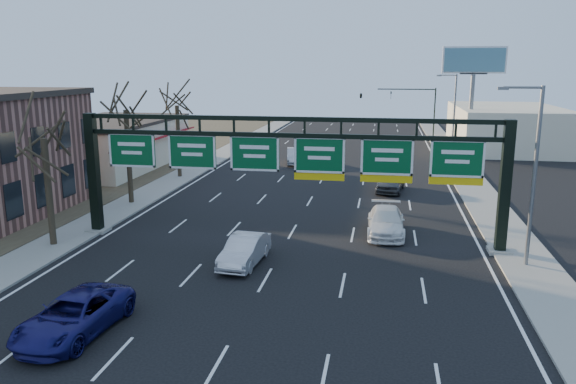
% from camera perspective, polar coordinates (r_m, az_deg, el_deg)
% --- Properties ---
extents(ground, '(160.00, 160.00, 0.00)m').
position_cam_1_polar(ground, '(25.10, -3.31, -10.56)').
color(ground, black).
rests_on(ground, ground).
extents(sidewalk_left, '(3.00, 120.00, 0.12)m').
position_cam_1_polar(sidewalk_left, '(47.18, -13.04, 0.36)').
color(sidewalk_left, gray).
rests_on(sidewalk_left, ground).
extents(sidewalk_right, '(3.00, 120.00, 0.12)m').
position_cam_1_polar(sidewalk_right, '(44.21, 19.26, -0.86)').
color(sidewalk_right, gray).
rests_on(sidewalk_right, ground).
extents(dirt_strip_left, '(21.00, 120.00, 0.06)m').
position_cam_1_polar(dirt_strip_left, '(53.08, -25.28, 0.78)').
color(dirt_strip_left, '#473D2B').
rests_on(dirt_strip_left, ground).
extents(lane_markings, '(21.60, 120.00, 0.01)m').
position_cam_1_polar(lane_markings, '(43.91, 2.57, -0.31)').
color(lane_markings, white).
rests_on(lane_markings, ground).
extents(sign_gantry, '(24.60, 1.20, 7.20)m').
position_cam_1_polar(sign_gantry, '(31.32, 0.16, 3.02)').
color(sign_gantry, black).
rests_on(sign_gantry, ground).
extents(cream_strip, '(10.90, 18.40, 4.70)m').
position_cam_1_polar(cream_strip, '(58.49, -17.65, 4.73)').
color(cream_strip, beige).
rests_on(cream_strip, ground).
extents(building_right_distant, '(12.00, 20.00, 5.00)m').
position_cam_1_polar(building_right_distant, '(74.28, 21.25, 6.16)').
color(building_right_distant, beige).
rests_on(building_right_distant, ground).
extents(tree_gantry, '(3.60, 3.60, 8.48)m').
position_cam_1_polar(tree_gantry, '(33.00, -23.74, 6.80)').
color(tree_gantry, '#2F261A').
rests_on(tree_gantry, sidewalk_left).
extents(tree_mid, '(3.60, 3.60, 9.24)m').
position_cam_1_polar(tree_mid, '(41.64, -16.25, 9.41)').
color(tree_mid, '#2F261A').
rests_on(tree_mid, sidewalk_left).
extents(tree_far, '(3.60, 3.60, 8.86)m').
position_cam_1_polar(tree_far, '(50.84, -11.28, 9.77)').
color(tree_far, '#2F261A').
rests_on(tree_far, sidewalk_left).
extents(streetlight_near, '(2.15, 0.22, 9.00)m').
position_cam_1_polar(streetlight_near, '(29.72, 23.58, 2.31)').
color(streetlight_near, slate).
rests_on(streetlight_near, sidewalk_right).
extents(streetlight_far, '(2.15, 0.22, 9.00)m').
position_cam_1_polar(streetlight_far, '(63.03, 16.42, 7.84)').
color(streetlight_far, slate).
rests_on(streetlight_far, sidewalk_right).
extents(billboard_right, '(7.00, 0.50, 12.00)m').
position_cam_1_polar(billboard_right, '(68.12, 18.32, 11.41)').
color(billboard_right, slate).
rests_on(billboard_right, ground).
extents(traffic_signal_mast, '(10.16, 0.54, 7.00)m').
position_cam_1_polar(traffic_signal_mast, '(77.57, 10.17, 9.29)').
color(traffic_signal_mast, black).
rests_on(traffic_signal_mast, ground).
extents(car_blue_suv, '(2.94, 5.56, 1.49)m').
position_cam_1_polar(car_blue_suv, '(23.03, -20.88, -11.63)').
color(car_blue_suv, '#151457').
rests_on(car_blue_suv, ground).
extents(car_silver_sedan, '(1.93, 4.58, 1.47)m').
position_cam_1_polar(car_silver_sedan, '(28.75, -4.43, -5.92)').
color(car_silver_sedan, silver).
rests_on(car_silver_sedan, ground).
extents(car_white_wagon, '(2.22, 5.34, 1.54)m').
position_cam_1_polar(car_white_wagon, '(34.20, 9.92, -2.96)').
color(car_white_wagon, white).
rests_on(car_white_wagon, ground).
extents(car_grey_far, '(2.51, 4.99, 1.63)m').
position_cam_1_polar(car_grey_far, '(45.86, 10.37, 1.09)').
color(car_grey_far, '#3C3E41').
rests_on(car_grey_far, ground).
extents(car_silver_distant, '(2.50, 5.07, 1.60)m').
position_cam_1_polar(car_silver_distant, '(57.79, 0.77, 3.67)').
color(car_silver_distant, '#AEADB2').
rests_on(car_silver_distant, ground).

